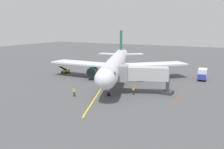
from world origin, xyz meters
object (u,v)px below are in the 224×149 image
jet_bridge (138,74)px  safety_cone_wing_port (178,97)px  ground_crew_loader (133,90)px  belt_loader_near_nose (66,71)px  safety_cone_nose_left (175,102)px  ground_crew_marshaller (74,92)px  airplane (116,64)px  box_truck_portside (202,74)px  safety_cone_nose_right (179,95)px  ground_crew_wing_walker (146,72)px

jet_bridge → safety_cone_wing_port: bearing=179.0°
ground_crew_loader → belt_loader_near_nose: belt_loader_near_nose is taller
ground_crew_loader → safety_cone_nose_left: (-8.33, 1.66, -0.61)m
ground_crew_marshaller → safety_cone_wing_port: bearing=-156.0°
airplane → jet_bridge: bearing=137.5°
ground_crew_loader → jet_bridge: bearing=-101.4°
airplane → box_truck_portside: 20.93m
jet_bridge → safety_cone_nose_left: 9.31m
ground_crew_loader → safety_cone_wing_port: bearing=-170.4°
airplane → jet_bridge: airplane is taller
belt_loader_near_nose → safety_cone_nose_right: 34.60m
ground_crew_loader → safety_cone_nose_left: bearing=168.7°
ground_crew_marshaller → safety_cone_wing_port: (-17.18, -7.65, -0.61)m
ground_crew_loader → safety_cone_nose_left: size_ratio=3.11×
jet_bridge → belt_loader_near_nose: bearing=-21.9°
safety_cone_nose_left → jet_bridge: bearing=-21.5°
ground_crew_marshaller → belt_loader_near_nose: 24.56m
airplane → belt_loader_near_nose: airplane is taller
ground_crew_wing_walker → box_truck_portside: box_truck_portside is taller
ground_crew_marshaller → safety_cone_wing_port: size_ratio=3.11×
jet_bridge → safety_cone_nose_left: bearing=158.5°
belt_loader_near_nose → safety_cone_nose_right: (-33.51, 8.63, -0.44)m
jet_bridge → box_truck_portside: (-8.70, -18.92, -2.38)m
airplane → safety_cone_wing_port: bearing=153.2°
airplane → safety_cone_nose_right: bearing=158.4°
ground_crew_wing_walker → ground_crew_loader: same height
ground_crew_marshaller → safety_cone_nose_right: size_ratio=3.11×
airplane → safety_cone_nose_left: airplane is taller
belt_loader_near_nose → safety_cone_wing_port: 35.30m
ground_crew_marshaller → ground_crew_wing_walker: 25.40m
jet_bridge → safety_cone_wing_port: 8.53m
ground_crew_marshaller → ground_crew_loader: (-9.09, -6.28, 0.00)m
ground_crew_loader → box_truck_portside: 22.33m
airplane → ground_crew_wing_walker: bearing=-115.0°
ground_crew_wing_walker → jet_bridge: bearing=106.5°
ground_crew_wing_walker → belt_loader_near_nose: (20.79, 6.85, -0.17)m
airplane → belt_loader_near_nose: bearing=-6.7°
ground_crew_wing_walker → safety_cone_nose_left: 24.29m
airplane → ground_crew_loader: 13.71m
box_truck_portside → safety_cone_wing_port: (0.92, 19.06, -1.11)m
safety_cone_nose_left → safety_cone_wing_port: 3.04m
airplane → belt_loader_near_nose: 17.12m
ground_crew_loader → belt_loader_near_nose: size_ratio=0.36×
ground_crew_wing_walker → safety_cone_wing_port: size_ratio=3.11×
box_truck_portside → ground_crew_wing_walker: bearing=6.9°
jet_bridge → box_truck_portside: size_ratio=2.35×
ground_crew_loader → safety_cone_nose_right: bearing=-157.5°
airplane → safety_cone_wing_port: (-17.00, 8.57, -3.73)m
jet_bridge → ground_crew_loader: (0.30, 1.50, -2.88)m
airplane → ground_crew_loader: bearing=131.9°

